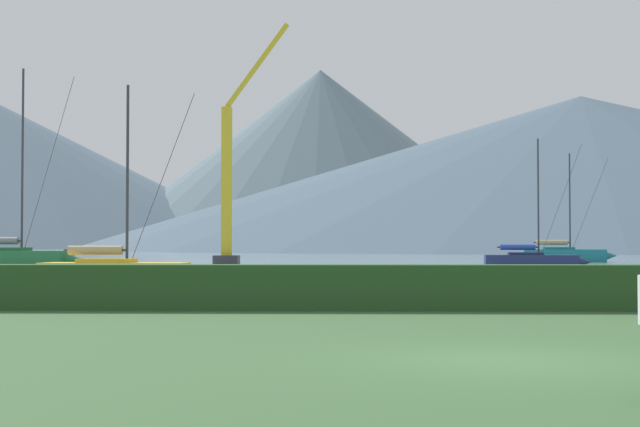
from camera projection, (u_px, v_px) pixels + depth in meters
name	position (u px, v px, depth m)	size (l,w,h in m)	color
ground_plane	(504.00, 360.00, 14.47)	(1000.00, 1000.00, 0.00)	#385B33
harbor_water	(359.00, 255.00, 151.36)	(320.00, 246.00, 0.00)	gray
hedge_line	(435.00, 287.00, 25.48)	(80.00, 1.20, 1.20)	#284C23
sailboat_slip_1	(564.00, 254.00, 91.33)	(8.92, 3.14, 10.34)	#19707A
sailboat_slip_2	(532.00, 260.00, 65.68)	(7.28, 2.65, 8.95)	navy
sailboat_slip_4	(14.00, 257.00, 66.86)	(9.43, 3.82, 13.98)	#236B38
sailboat_slip_7	(117.00, 271.00, 40.43)	(7.09, 2.48, 8.45)	gold
dock_crane	(229.00, 192.00, 77.91)	(6.05, 2.00, 19.71)	#333338
distant_hill_east_ridge	(581.00, 173.00, 295.10)	(305.70, 305.70, 47.11)	#425666
distant_hill_far_shoulder	(320.00, 158.00, 409.95)	(193.51, 193.51, 76.03)	slate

